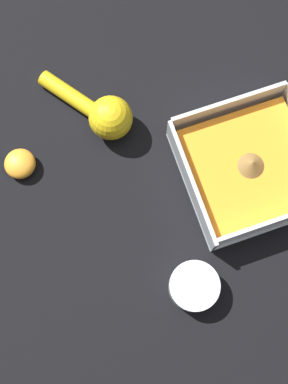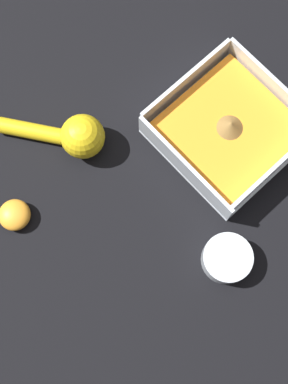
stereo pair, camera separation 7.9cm
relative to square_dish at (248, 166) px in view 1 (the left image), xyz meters
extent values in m
plane|color=black|center=(0.00, -0.03, -0.02)|extent=(4.00, 4.00, 0.00)
cube|color=silver|center=(0.00, 0.00, -0.02)|extent=(0.20, 0.20, 0.01)
cube|color=silver|center=(0.00, -0.10, 0.01)|extent=(0.20, 0.01, 0.05)
cube|color=silver|center=(0.10, 0.00, 0.01)|extent=(0.01, 0.19, 0.05)
cube|color=silver|center=(-0.10, 0.00, 0.01)|extent=(0.01, 0.19, 0.05)
cube|color=orange|center=(0.00, 0.00, 0.00)|extent=(0.18, 0.18, 0.02)
cone|color=brown|center=(0.00, 0.00, 0.02)|extent=(0.04, 0.04, 0.02)
cylinder|color=silver|center=(0.14, -0.14, 0.00)|extent=(0.07, 0.07, 0.03)
cylinder|color=brown|center=(0.14, -0.14, -0.01)|extent=(0.07, 0.07, 0.02)
sphere|color=yellow|center=(-0.14, -0.18, 0.02)|extent=(0.07, 0.07, 0.07)
cylinder|color=yellow|center=(-0.21, -0.23, -0.01)|extent=(0.10, 0.08, 0.03)
ellipsoid|color=orange|center=(-0.12, -0.33, -0.01)|extent=(0.05, 0.05, 0.03)
camera|label=1|loc=(0.17, -0.23, 0.78)|focal=50.00mm
camera|label=2|loc=(0.13, -0.30, 0.78)|focal=50.00mm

